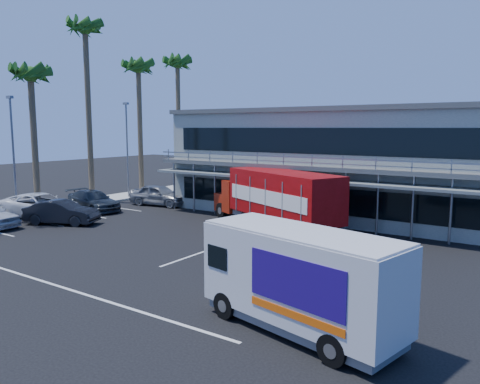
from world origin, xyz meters
The scene contains 15 objects.
ground centered at (0.00, 0.00, 0.00)m, with size 120.00×120.00×0.00m, color black.
building centered at (3.00, 14.94, 3.66)m, with size 22.40×12.00×7.30m.
curb_strip centered at (-15.00, 6.00, 0.08)m, with size 3.00×32.00×0.16m, color #A5A399.
palm_c centered at (-14.90, 3.00, 9.21)m, with size 2.80×2.80×10.75m.
palm_d centered at (-15.20, 8.00, 12.80)m, with size 2.80×2.80×14.75m.
palm_e centered at (-14.70, 13.00, 10.57)m, with size 2.80×2.80×12.25m.
palm_f centered at (-15.10, 18.50, 11.47)m, with size 2.80×2.80×13.25m.
light_pole_near centered at (-14.20, 1.00, 4.50)m, with size 0.50×0.25×8.09m.
light_pole_far centered at (-14.20, 11.00, 4.50)m, with size 0.50×0.25×8.09m.
red_truck centered at (2.35, 7.47, 1.92)m, with size 10.46×6.44×3.50m.
white_van centered at (9.99, -4.38, 1.62)m, with size 6.58×3.44×3.06m.
parked_car_b centered at (-9.50, 1.20, 0.75)m, with size 1.58×4.54×1.50m, color black.
parked_car_c centered at (-12.50, 1.64, 0.82)m, with size 2.72×5.91×1.64m, color silver.
parked_car_d centered at (-11.80, 5.42, 0.73)m, with size 2.05×5.04×1.46m, color #272D34.
parked_car_e centered at (-9.50, 9.85, 0.81)m, with size 1.92×4.76×1.62m, color gray.
Camera 1 is at (16.00, -16.27, 6.01)m, focal length 35.00 mm.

